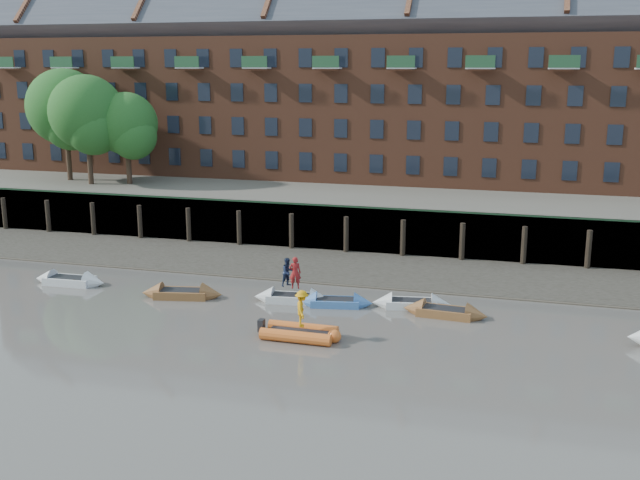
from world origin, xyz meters
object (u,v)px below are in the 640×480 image
at_px(rowboat_2, 182,294).
at_px(person_rib_crew, 302,309).
at_px(person_rower_b, 288,272).
at_px(rowboat_3, 292,298).
at_px(person_rower_a, 295,273).
at_px(rowboat_6, 445,312).
at_px(rib_tender, 302,333).
at_px(rowboat_0, 70,281).
at_px(rowboat_5, 412,304).
at_px(rowboat_4, 335,302).

height_order(rowboat_2, person_rib_crew, person_rib_crew).
bearing_deg(person_rower_b, rowboat_3, -88.39).
bearing_deg(person_rower_a, rowboat_3, -40.27).
distance_m(person_rower_b, person_rib_crew, 6.06).
relative_size(rowboat_6, person_rower_a, 2.53).
bearing_deg(rowboat_6, rowboat_2, -172.58).
xyz_separation_m(rowboat_2, rib_tender, (8.48, -4.38, 0.05)).
xyz_separation_m(rowboat_0, rowboat_3, (13.91, 0.36, -0.01)).
height_order(rowboat_0, rowboat_5, rowboat_0).
bearing_deg(person_rower_b, person_rower_a, -82.82).
height_order(person_rower_a, person_rower_b, person_rower_a).
relative_size(rowboat_5, person_rower_b, 2.74).
bearing_deg(rowboat_2, rowboat_5, -3.07).
distance_m(rowboat_0, rowboat_3, 13.92).
bearing_deg(person_rower_a, rowboat_0, -17.38).
bearing_deg(person_rower_a, person_rib_crew, 92.42).
bearing_deg(rowboat_5, rowboat_3, 177.66).
bearing_deg(rib_tender, rowboat_6, 40.34).
relative_size(rowboat_0, person_rower_b, 2.85).
height_order(rowboat_6, person_rower_b, person_rower_b).
relative_size(person_rower_a, person_rib_crew, 1.00).
bearing_deg(rowboat_3, rib_tender, -74.22).
bearing_deg(rowboat_2, rowboat_0, 164.75).
bearing_deg(person_rower_a, rowboat_5, 169.75).
bearing_deg(rib_tender, rowboat_2, 153.44).
distance_m(rowboat_5, person_rower_b, 7.03).
xyz_separation_m(rowboat_2, rowboat_3, (6.25, 0.94, -0.02)).
bearing_deg(rowboat_4, person_rib_crew, -103.22).
xyz_separation_m(rowboat_5, person_rib_crew, (-4.35, -6.14, 1.30)).
distance_m(rowboat_6, person_rib_crew, 8.22).
bearing_deg(rib_tender, person_rib_crew, -175.99).
height_order(rowboat_0, rib_tender, rowboat_0).
bearing_deg(rowboat_3, person_rib_crew, -74.40).
relative_size(rowboat_0, person_rib_crew, 2.57).
distance_m(rowboat_0, person_rower_b, 13.71).
distance_m(rowboat_0, rowboat_6, 22.39).
distance_m(rowboat_6, rib_tender, 8.10).
distance_m(rowboat_2, person_rib_crew, 9.62).
relative_size(rowboat_5, rib_tender, 1.15).
relative_size(rowboat_3, rib_tender, 1.15).
xyz_separation_m(rowboat_2, rowboat_4, (8.75, 0.90, -0.03)).
xyz_separation_m(rib_tender, person_rib_crew, (-0.02, -0.00, 1.23)).
bearing_deg(rowboat_6, person_rower_b, -177.97).
height_order(rowboat_3, rib_tender, rowboat_3).
bearing_deg(rowboat_3, person_rower_a, -28.84).
relative_size(rowboat_2, person_rower_b, 2.97).
bearing_deg(rowboat_6, rowboat_5, 157.36).
xyz_separation_m(rowboat_6, person_rower_a, (-8.26, 0.06, 1.51)).
height_order(rowboat_5, rib_tender, rowboat_5).
bearing_deg(person_rower_a, rib_tender, 92.61).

